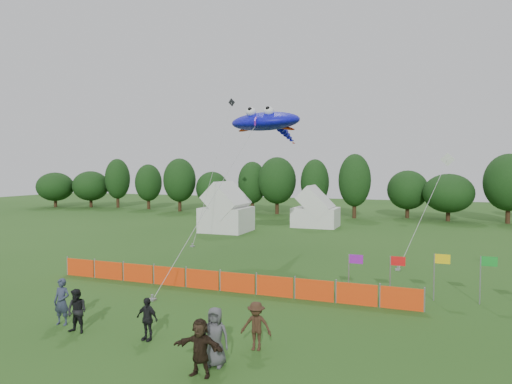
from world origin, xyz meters
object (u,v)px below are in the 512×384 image
(spectator_c, at_px, (256,326))
(spectator_b, at_px, (77,311))
(tent_left, at_px, (227,211))
(barrier_fence, at_px, (219,281))
(tent_right, at_px, (316,211))
(spectator_a, at_px, (62,302))
(spectator_f, at_px, (200,347))
(stingray_kite, at_px, (267,122))
(spectator_e, at_px, (215,337))
(spectator_d, at_px, (147,319))

(spectator_c, bearing_deg, spectator_b, -178.63)
(spectator_b, distance_m, spectator_c, 7.07)
(tent_left, height_order, barrier_fence, tent_left)
(tent_right, bearing_deg, barrier_fence, -87.32)
(tent_left, height_order, spectator_a, tent_left)
(spectator_c, bearing_deg, tent_right, 93.80)
(tent_left, distance_m, spectator_c, 29.94)
(tent_right, height_order, spectator_b, tent_right)
(spectator_b, relative_size, spectator_f, 0.96)
(spectator_c, relative_size, stingray_kite, 0.08)
(tent_right, bearing_deg, spectator_c, -80.26)
(spectator_e, bearing_deg, spectator_d, 153.77)
(tent_right, relative_size, spectator_c, 2.82)
(stingray_kite, bearing_deg, barrier_fence, -82.87)
(barrier_fence, bearing_deg, spectator_d, -86.71)
(spectator_e, xyz_separation_m, stingray_kite, (-5.18, 19.91, 8.87))
(stingray_kite, bearing_deg, tent_left, 130.47)
(spectator_d, relative_size, spectator_f, 0.90)
(spectator_e, xyz_separation_m, spectator_f, (-0.12, -0.81, -0.06))
(spectator_f, distance_m, stingray_kite, 23.12)
(spectator_c, height_order, spectator_e, spectator_e)
(tent_left, xyz_separation_m, spectator_b, (6.25, -27.71, -1.16))
(tent_right, relative_size, spectator_d, 3.02)
(tent_left, bearing_deg, stingray_kite, -49.53)
(spectator_b, height_order, spectator_c, spectator_c)
(spectator_a, relative_size, spectator_e, 0.99)
(spectator_d, bearing_deg, stingray_kite, 101.91)
(barrier_fence, distance_m, spectator_c, 7.95)
(tent_right, xyz_separation_m, spectator_d, (1.67, -34.12, -0.91))
(tent_right, relative_size, spectator_f, 2.71)
(spectator_a, relative_size, spectator_f, 1.06)
(spectator_b, bearing_deg, spectator_e, -8.83)
(spectator_c, distance_m, stingray_kite, 21.19)
(spectator_a, height_order, spectator_f, spectator_a)
(spectator_b, bearing_deg, tent_right, 86.01)
(tent_left, bearing_deg, spectator_f, -67.10)
(tent_right, distance_m, spectator_e, 35.58)
(tent_right, height_order, spectator_c, tent_right)
(spectator_a, xyz_separation_m, spectator_d, (4.17, -0.19, -0.15))
(spectator_f, height_order, stingray_kite, stingray_kite)
(tent_right, height_order, stingray_kite, stingray_kite)
(spectator_b, bearing_deg, spectator_a, 154.93)
(barrier_fence, relative_size, spectator_d, 12.55)
(tent_right, height_order, spectator_a, tent_right)
(spectator_a, relative_size, spectator_c, 1.11)
(tent_right, distance_m, spectator_a, 34.03)
(stingray_kite, bearing_deg, spectator_b, -93.15)
(barrier_fence, relative_size, spectator_a, 10.58)
(tent_right, relative_size, barrier_fence, 0.24)
(tent_left, height_order, stingray_kite, stingray_kite)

